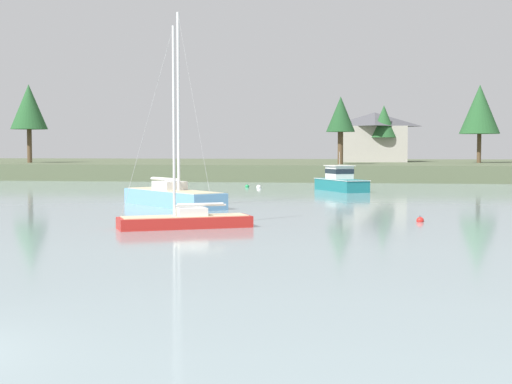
{
  "coord_description": "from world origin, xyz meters",
  "views": [
    {
      "loc": [
        8.8,
        -13.2,
        3.96
      ],
      "look_at": [
        3.29,
        24.79,
        1.69
      ],
      "focal_mm": 53.71,
      "sensor_mm": 36.0,
      "label": 1
    }
  ],
  "objects_px": {
    "mooring_buoy_white": "(259,187)",
    "mooring_buoy_red": "(420,221)",
    "mooring_buoy_green": "(247,187)",
    "sailboat_skyblue": "(173,202)",
    "sailboat_red": "(185,224)",
    "cruiser_teal": "(338,185)"
  },
  "relations": [
    {
      "from": "sailboat_skyblue",
      "to": "sailboat_red",
      "type": "xyz_separation_m",
      "value": [
        4.03,
        -13.28,
        -0.08
      ]
    },
    {
      "from": "sailboat_red",
      "to": "mooring_buoy_red",
      "type": "distance_m",
      "value": 12.5
    },
    {
      "from": "sailboat_skyblue",
      "to": "mooring_buoy_white",
      "type": "bearing_deg",
      "value": 83.83
    },
    {
      "from": "mooring_buoy_red",
      "to": "cruiser_teal",
      "type": "bearing_deg",
      "value": 100.7
    },
    {
      "from": "cruiser_teal",
      "to": "mooring_buoy_red",
      "type": "distance_m",
      "value": 29.14
    },
    {
      "from": "sailboat_skyblue",
      "to": "mooring_buoy_green",
      "type": "xyz_separation_m",
      "value": [
        1.2,
        24.27,
        -0.22
      ]
    },
    {
      "from": "mooring_buoy_white",
      "to": "mooring_buoy_red",
      "type": "height_order",
      "value": "mooring_buoy_white"
    },
    {
      "from": "sailboat_skyblue",
      "to": "sailboat_red",
      "type": "bearing_deg",
      "value": -73.13
    },
    {
      "from": "cruiser_teal",
      "to": "mooring_buoy_white",
      "type": "height_order",
      "value": "cruiser_teal"
    },
    {
      "from": "sailboat_red",
      "to": "sailboat_skyblue",
      "type": "bearing_deg",
      "value": 106.87
    },
    {
      "from": "mooring_buoy_white",
      "to": "mooring_buoy_red",
      "type": "distance_m",
      "value": 34.4
    },
    {
      "from": "mooring_buoy_green",
      "to": "sailboat_skyblue",
      "type": "bearing_deg",
      "value": -92.82
    },
    {
      "from": "mooring_buoy_red",
      "to": "sailboat_red",
      "type": "bearing_deg",
      "value": -158.04
    },
    {
      "from": "cruiser_teal",
      "to": "mooring_buoy_red",
      "type": "height_order",
      "value": "cruiser_teal"
    },
    {
      "from": "sailboat_skyblue",
      "to": "cruiser_teal",
      "type": "xyz_separation_m",
      "value": [
        10.2,
        20.02,
        0.21
      ]
    },
    {
      "from": "sailboat_skyblue",
      "to": "mooring_buoy_red",
      "type": "distance_m",
      "value": 17.83
    },
    {
      "from": "sailboat_skyblue",
      "to": "mooring_buoy_white",
      "type": "xyz_separation_m",
      "value": [
        2.51,
        23.2,
        -0.21
      ]
    },
    {
      "from": "sailboat_skyblue",
      "to": "mooring_buoy_red",
      "type": "xyz_separation_m",
      "value": [
        15.62,
        -8.61,
        -0.22
      ]
    },
    {
      "from": "cruiser_teal",
      "to": "mooring_buoy_red",
      "type": "bearing_deg",
      "value": -79.3
    },
    {
      "from": "sailboat_red",
      "to": "mooring_buoy_white",
      "type": "height_order",
      "value": "sailboat_red"
    },
    {
      "from": "sailboat_red",
      "to": "mooring_buoy_white",
      "type": "relative_size",
      "value": 20.16
    },
    {
      "from": "sailboat_red",
      "to": "mooring_buoy_green",
      "type": "bearing_deg",
      "value": 94.31
    }
  ]
}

